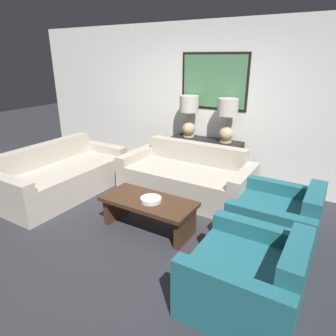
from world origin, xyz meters
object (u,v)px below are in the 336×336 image
Objects in this scene: console_table at (205,160)px; coffee_table at (148,207)px; table_lamp_left at (189,112)px; armchair_near_back_wall at (278,220)px; table_lamp_right at (227,116)px; armchair_near_camera at (248,278)px; couch_by_side at (63,177)px; couch_by_back_wall at (186,179)px; decorative_bowl at (151,200)px.

console_table is 1.86m from coffee_table.
table_lamp_left is 0.72× the size of armchair_near_back_wall.
table_lamp_right is 0.72× the size of armchair_near_camera.
couch_by_side is (-2.07, -1.67, -0.91)m from table_lamp_right.
couch_by_back_wall is at bearing -90.00° from console_table.
armchair_near_back_wall is 1.16m from armchair_near_camera.
table_lamp_left is 2.44m from armchair_near_back_wall.
coffee_table is 1.21× the size of armchair_near_camera.
couch_by_side is at bearing 166.77° from armchair_near_camera.
console_table is at bearing 0.00° from table_lamp_left.
decorative_bowl is at bearing -76.07° from table_lamp_left.
couch_by_back_wall is 2.30m from armchair_near_camera.
table_lamp_right reaches higher than console_table.
decorative_bowl is (0.12, -1.16, 0.16)m from couch_by_back_wall.
couch_by_back_wall is (0.00, -0.71, -0.10)m from console_table.
armchair_near_back_wall is (1.52, -1.28, -0.11)m from console_table.
couch_by_side reaches higher than armchair_near_back_wall.
coffee_table is at bearing -98.67° from table_lamp_right.
coffee_table is (0.06, -1.14, 0.02)m from couch_by_back_wall.
couch_by_side is at bearing -135.91° from console_table.
console_table is 1.25× the size of armchair_near_back_wall.
coffee_table is at bearing -86.81° from couch_by_back_wall.
armchair_near_camera is at bearing -21.62° from coffee_table.
decorative_bowl is at bearing -156.95° from armchair_near_back_wall.
console_table reaches higher than armchair_near_camera.
couch_by_side is at bearing -141.11° from table_lamp_right.
table_lamp_left is (-0.35, -0.00, 0.82)m from console_table.
table_lamp_left is 3.20m from armchair_near_camera.
couch_by_side is (-1.72, -0.96, 0.00)m from couch_by_back_wall.
table_lamp_right reaches higher than decorative_bowl.
console_table is 1.04× the size of coffee_table.
table_lamp_left is at bearing 127.53° from armchair_near_camera.
table_lamp_right is 2.81m from couch_by_side.
table_lamp_left is at bearing 103.93° from decorative_bowl.
table_lamp_left is 0.72× the size of armchair_near_camera.
table_lamp_left is 2.35m from couch_by_side.
console_table is at bearing 180.00° from table_lamp_right.
table_lamp_right is 0.72× the size of armchair_near_back_wall.
console_table is at bearing 93.61° from decorative_bowl.
coffee_table is (-0.28, -1.85, -0.89)m from table_lamp_right.
console_table is 0.89m from table_lamp_left.
armchair_near_back_wall is at bearing 21.62° from coffee_table.
coffee_table is at bearing -88.04° from console_table.
table_lamp_left is at bearing 102.46° from coffee_table.
coffee_table is at bearing -158.38° from armchair_near_back_wall.
armchair_near_back_wall is (1.40, 0.60, -0.17)m from decorative_bowl.
decorative_bowl is 1.54m from armchair_near_back_wall.
console_table is 0.61× the size of couch_by_back_wall.
armchair_near_camera is (1.46, -0.58, -0.03)m from coffee_table.
armchair_near_back_wall is at bearing -39.97° from console_table.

